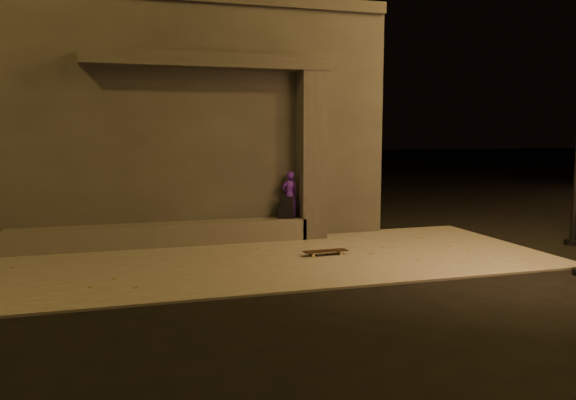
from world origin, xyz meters
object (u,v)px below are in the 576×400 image
object	(u,v)px
skateboarder	(290,195)
skateboard	(326,251)
column	(312,156)
backpack	(285,211)

from	to	relation	value
skateboarder	skateboard	world-z (taller)	skateboarder
column	skateboard	xyz separation A→B (m)	(-0.35, -1.84, -1.72)
column	backpack	xyz separation A→B (m)	(-0.60, 0.00, -1.19)
column	skateboard	bearing A→B (deg)	-100.66
column	skateboarder	distance (m)	0.98
backpack	skateboarder	bearing A→B (deg)	13.68
backpack	skateboard	size ratio (longest dim) A/B	0.56
backpack	skateboard	distance (m)	1.93
skateboarder	backpack	distance (m)	0.36
column	backpack	bearing A→B (deg)	180.00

